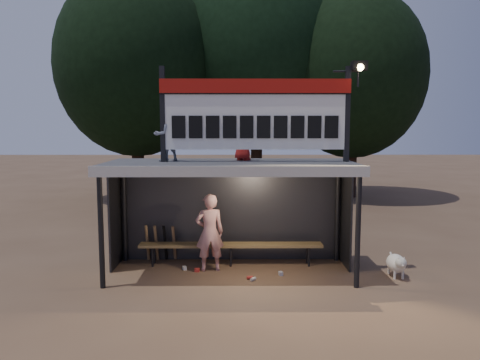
% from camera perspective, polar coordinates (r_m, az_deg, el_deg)
% --- Properties ---
extents(ground, '(80.00, 80.00, 0.00)m').
position_cam_1_polar(ground, '(9.93, -1.16, -11.23)').
color(ground, brown).
rests_on(ground, ground).
extents(player, '(0.65, 0.49, 1.64)m').
position_cam_1_polar(player, '(9.89, -3.72, -6.39)').
color(player, silver).
rests_on(player, ground).
extents(child_a, '(0.65, 0.65, 1.06)m').
position_cam_1_polar(child_a, '(9.69, -9.10, 5.40)').
color(child_a, gray).
rests_on(child_a, dugout_shelter).
extents(child_b, '(0.55, 0.50, 0.94)m').
position_cam_1_polar(child_b, '(9.83, 0.39, 5.13)').
color(child_b, '#A31C19').
rests_on(child_b, dugout_shelter).
extents(dugout_shelter, '(5.10, 2.08, 2.32)m').
position_cam_1_polar(dugout_shelter, '(9.77, -1.17, -0.42)').
color(dugout_shelter, '#3E3E40').
rests_on(dugout_shelter, ground).
extents(scoreboard_assembly, '(4.10, 0.27, 1.99)m').
position_cam_1_polar(scoreboard_assembly, '(9.45, 2.20, 8.32)').
color(scoreboard_assembly, black).
rests_on(scoreboard_assembly, dugout_shelter).
extents(bench, '(4.00, 0.35, 0.48)m').
position_cam_1_polar(bench, '(10.34, -1.12, -8.01)').
color(bench, olive).
rests_on(bench, ground).
extents(tree_left, '(6.46, 6.46, 9.27)m').
position_cam_1_polar(tree_left, '(20.04, -12.60, 13.55)').
color(tree_left, '#301F15').
rests_on(tree_left, ground).
extents(tree_mid, '(7.22, 7.22, 10.36)m').
position_cam_1_polar(tree_mid, '(21.20, 2.08, 15.09)').
color(tree_mid, black).
rests_on(tree_mid, ground).
extents(tree_right, '(6.08, 6.08, 8.72)m').
position_cam_1_polar(tree_right, '(20.64, 13.62, 12.41)').
color(tree_right, black).
rests_on(tree_right, ground).
extents(dog, '(0.36, 0.81, 0.49)m').
position_cam_1_polar(dog, '(10.10, 18.56, -9.61)').
color(dog, white).
rests_on(dog, ground).
extents(bats, '(0.68, 0.35, 0.84)m').
position_cam_1_polar(bats, '(10.74, -9.65, -7.56)').
color(bats, olive).
rests_on(bats, ground).
extents(litter, '(2.11, 1.41, 0.08)m').
position_cam_1_polar(litter, '(9.91, -1.61, -11.04)').
color(litter, red).
rests_on(litter, ground).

